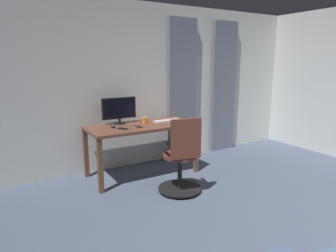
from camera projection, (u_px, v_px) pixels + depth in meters
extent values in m
cube|color=silver|center=(162.00, 85.00, 4.99)|extent=(5.37, 0.10, 2.54)
cube|color=slate|center=(224.00, 88.00, 5.54)|extent=(0.53, 0.06, 2.35)
cube|color=slate|center=(182.00, 90.00, 5.08)|extent=(0.53, 0.06, 2.35)
cube|color=brown|center=(142.00, 126.00, 4.36)|extent=(1.58, 0.73, 0.04)
cube|color=brown|center=(196.00, 149.00, 4.54)|extent=(0.06, 0.06, 0.71)
cube|color=brown|center=(100.00, 166.00, 3.79)|extent=(0.06, 0.06, 0.71)
cube|color=brown|center=(174.00, 140.00, 5.08)|extent=(0.06, 0.06, 0.71)
cube|color=brown|center=(86.00, 153.00, 4.33)|extent=(0.06, 0.06, 0.71)
cylinder|color=black|center=(180.00, 188.00, 3.90)|extent=(0.56, 0.56, 0.02)
sphere|color=black|center=(198.00, 187.00, 3.98)|extent=(0.05, 0.05, 0.05)
sphere|color=black|center=(179.00, 181.00, 4.16)|extent=(0.05, 0.05, 0.05)
sphere|color=black|center=(161.00, 187.00, 3.99)|extent=(0.05, 0.05, 0.05)
sphere|color=black|center=(168.00, 196.00, 3.70)|extent=(0.05, 0.05, 0.05)
sphere|color=black|center=(193.00, 196.00, 3.70)|extent=(0.05, 0.05, 0.05)
cylinder|color=black|center=(180.00, 173.00, 3.86)|extent=(0.06, 0.06, 0.42)
cylinder|color=brown|center=(180.00, 155.00, 3.81)|extent=(0.53, 0.53, 0.05)
cube|color=brown|center=(186.00, 139.00, 3.57)|extent=(0.38, 0.13, 0.49)
cube|color=black|center=(165.00, 146.00, 3.72)|extent=(0.09, 0.24, 0.03)
cube|color=black|center=(195.00, 144.00, 3.84)|extent=(0.09, 0.24, 0.03)
cylinder|color=black|center=(120.00, 123.00, 4.43)|extent=(0.18, 0.18, 0.01)
cylinder|color=black|center=(120.00, 121.00, 4.42)|extent=(0.04, 0.04, 0.06)
cube|color=black|center=(119.00, 108.00, 4.39)|extent=(0.52, 0.03, 0.31)
cube|color=black|center=(119.00, 108.00, 4.37)|extent=(0.48, 0.01, 0.27)
cube|color=silver|center=(167.00, 121.00, 4.58)|extent=(0.43, 0.12, 0.02)
ellipsoid|color=#232328|center=(113.00, 126.00, 4.16)|extent=(0.06, 0.10, 0.04)
cube|color=black|center=(139.00, 127.00, 4.20)|extent=(0.09, 0.15, 0.01)
cube|color=black|center=(123.00, 129.00, 4.08)|extent=(0.13, 0.16, 0.01)
cylinder|color=orange|center=(144.00, 120.00, 4.43)|extent=(0.09, 0.09, 0.09)
torus|color=orange|center=(141.00, 121.00, 4.40)|extent=(0.06, 0.01, 0.06)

